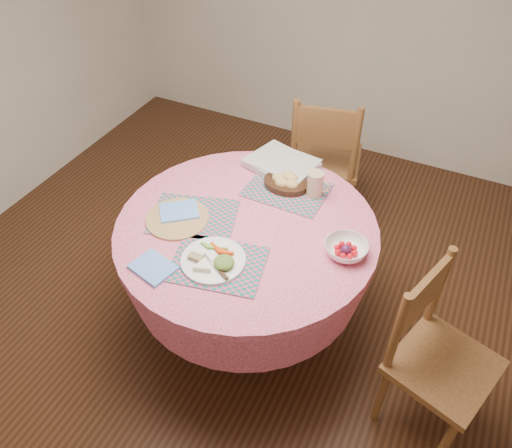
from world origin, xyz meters
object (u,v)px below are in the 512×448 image
Objects in this scene: chair_right at (435,354)px; dinner_plate at (214,260)px; wicker_trivet at (177,219)px; latte_mug at (316,184)px; bread_bowl at (286,182)px; dining_table at (247,255)px; chair_back at (325,158)px; fruit_bowl at (346,249)px.

dinner_plate is at bearing 118.24° from chair_right.
dinner_plate is at bearing -30.24° from wicker_trivet.
wicker_trivet is at bearing -138.97° from latte_mug.
bread_bowl is (0.36, 0.45, 0.03)m from wicker_trivet.
dinner_plate is (-0.02, -0.28, 0.22)m from dining_table.
chair_back is 3.40× the size of dinner_plate.
bread_bowl reaches higher than dining_table.
dinner_plate is at bearing 75.36° from chair_back.
wicker_trivet is at bearing 60.50° from chair_back.
dinner_plate is at bearing -96.01° from bread_bowl.
dinner_plate reaches higher than dining_table.
chair_right reaches higher than fruit_bowl.
dining_table is 0.42m from bread_bowl.
dining_table is 4.13× the size of wicker_trivet.
chair_back is 0.74m from bread_bowl.
latte_mug is at bearing 91.71° from chair_back.
wicker_trivet is (-0.31, -0.10, 0.20)m from dining_table.
chair_right is at bearing -6.11° from dining_table.
latte_mug reaches higher than wicker_trivet.
dining_table is at bearing 75.62° from chair_back.
chair_back is at bearing 104.06° from latte_mug.
fruit_bowl reaches higher than dinner_plate.
dinner_plate is 2.12× the size of latte_mug.
chair_right reaches higher than dining_table.
dining_table is 0.49m from latte_mug.
chair_back is at bearing 87.70° from dinner_plate.
fruit_bowl is (0.79, 0.13, 0.02)m from wicker_trivet.
dining_table is 1.38× the size of chair_right.
bread_bowl reaches higher than fruit_bowl.
bread_bowl reaches higher than wicker_trivet.
latte_mug reaches higher than bread_bowl.
bread_bowl is 1.15× the size of fruit_bowl.
bread_bowl is 0.16m from latte_mug.
chair_right is 0.95m from latte_mug.
wicker_trivet is 0.58m from bread_bowl.
latte_mug is at bearing 0.27° from bread_bowl.
latte_mug is (-0.75, 0.45, 0.35)m from chair_right.
wicker_trivet is 0.69m from latte_mug.
fruit_bowl is (0.48, 0.03, 0.22)m from dining_table.
latte_mug is (0.21, 0.35, 0.27)m from dining_table.
wicker_trivet is at bearing -170.65° from fruit_bowl.
chair_back is (0.04, 1.03, -0.06)m from dining_table.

